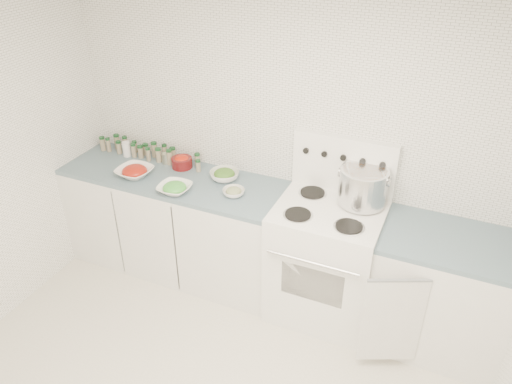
% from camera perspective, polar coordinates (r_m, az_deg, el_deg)
% --- Properties ---
extents(room_walls, '(3.54, 3.04, 2.52)m').
position_cam_1_polar(room_walls, '(2.45, -9.25, -0.85)').
color(room_walls, white).
rests_on(room_walls, ground).
extents(counter_left, '(1.85, 0.62, 0.90)m').
position_cam_1_polar(counter_left, '(4.27, -9.03, -3.49)').
color(counter_left, white).
rests_on(counter_left, ground).
extents(stove, '(0.76, 0.70, 1.36)m').
position_cam_1_polar(stove, '(3.80, 7.98, -7.43)').
color(stove, white).
rests_on(stove, ground).
extents(counter_right, '(0.89, 0.79, 0.90)m').
position_cam_1_polar(counter_right, '(3.76, 20.18, -10.74)').
color(counter_right, white).
rests_on(counter_right, ground).
extents(stock_pot, '(0.36, 0.34, 0.26)m').
position_cam_1_polar(stock_pot, '(3.57, 12.15, 0.81)').
color(stock_pot, silver).
rests_on(stock_pot, stove).
extents(bowl_tomato, '(0.30, 0.30, 0.09)m').
position_cam_1_polar(bowl_tomato, '(4.09, -13.72, 2.30)').
color(bowl_tomato, white).
rests_on(bowl_tomato, counter_left).
extents(bowl_snowpea, '(0.25, 0.25, 0.08)m').
position_cam_1_polar(bowl_snowpea, '(3.80, -9.28, 0.45)').
color(bowl_snowpea, white).
rests_on(bowl_snowpea, counter_left).
extents(bowl_broccoli, '(0.30, 0.30, 0.09)m').
position_cam_1_polar(bowl_broccoli, '(3.92, -3.64, 1.98)').
color(bowl_broccoli, white).
rests_on(bowl_broccoli, counter_left).
extents(bowl_zucchini, '(0.18, 0.18, 0.07)m').
position_cam_1_polar(bowl_zucchini, '(3.71, -2.57, 0.02)').
color(bowl_zucchini, white).
rests_on(bowl_zucchini, counter_left).
extents(bowl_pepper, '(0.17, 0.17, 0.11)m').
position_cam_1_polar(bowl_pepper, '(4.14, -8.48, 3.46)').
color(bowl_pepper, '#530E0F').
rests_on(bowl_pepper, counter_left).
extents(salt_canister, '(0.09, 0.09, 0.13)m').
position_cam_1_polar(salt_canister, '(4.41, -14.58, 4.76)').
color(salt_canister, white).
rests_on(salt_canister, counter_left).
extents(tin_can, '(0.09, 0.09, 0.09)m').
position_cam_1_polar(tin_can, '(4.23, -10.23, 3.82)').
color(tin_can, '#A7A48D').
rests_on(tin_can, counter_left).
extents(spice_cluster, '(1.00, 0.15, 0.14)m').
position_cam_1_polar(spice_cluster, '(4.36, -12.54, 4.68)').
color(spice_cluster, gray).
rests_on(spice_cluster, counter_left).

